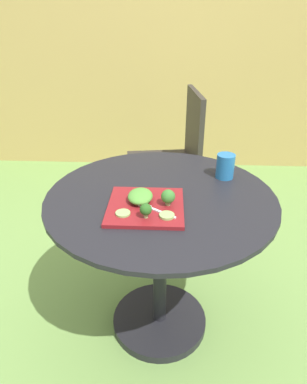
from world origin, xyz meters
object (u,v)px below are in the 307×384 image
object	(u,v)px
patio_chair	(176,151)
fork	(153,209)
drinking_glass	(225,167)
salad_plate	(146,207)

from	to	relation	value
patio_chair	fork	distance (m)	1.07
patio_chair	drinking_glass	xyz separation A→B (m)	(0.19, -0.74, 0.22)
salad_plate	fork	xyz separation A→B (m)	(0.03, -0.03, 0.01)
salad_plate	drinking_glass	world-z (taller)	drinking_glass
drinking_glass	fork	xyz separation A→B (m)	(-0.29, -0.30, -0.03)
drinking_glass	fork	size ratio (longest dim) A/B	0.75
salad_plate	fork	size ratio (longest dim) A/B	1.98
drinking_glass	patio_chair	bearing A→B (deg)	104.54
salad_plate	patio_chair	bearing A→B (deg)	82.99
patio_chair	drinking_glass	world-z (taller)	patio_chair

